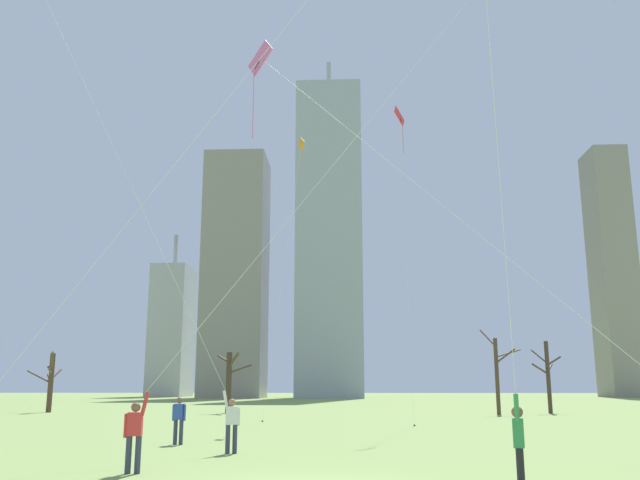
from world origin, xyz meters
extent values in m
cylinder|color=black|center=(4.14, -0.03, 0.42)|extent=(0.14, 0.14, 0.85)
cylinder|color=black|center=(4.08, -0.24, 0.42)|extent=(0.14, 0.14, 0.85)
cube|color=#338C4C|center=(4.11, -0.13, 1.12)|extent=(0.28, 0.38, 0.54)
sphere|color=brown|center=(4.11, -0.13, 1.51)|extent=(0.22, 0.22, 0.22)
cylinder|color=#338C4C|center=(4.16, 0.07, 1.09)|extent=(0.09, 0.09, 0.55)
cylinder|color=#338C4C|center=(4.06, -0.33, 1.59)|extent=(0.14, 0.22, 0.56)
cylinder|color=#33384C|center=(-4.32, 2.53, 0.42)|extent=(0.14, 0.14, 0.85)
cylinder|color=#33384C|center=(-4.10, 2.55, 0.42)|extent=(0.14, 0.14, 0.85)
cube|color=red|center=(-4.21, 2.54, 1.12)|extent=(0.36, 0.23, 0.54)
sphere|color=brown|center=(-4.21, 2.54, 1.51)|extent=(0.22, 0.22, 0.22)
cylinder|color=red|center=(-4.42, 2.52, 1.09)|extent=(0.09, 0.09, 0.55)
cylinder|color=red|center=(-4.00, 2.56, 1.59)|extent=(0.21, 0.11, 0.56)
cylinder|color=silver|center=(1.99, 2.20, 9.20)|extent=(11.99, 0.72, 14.71)
cube|color=pink|center=(-1.52, 3.29, 10.85)|extent=(0.85, 1.15, 1.33)
cylinder|color=black|center=(-1.52, 3.29, 10.85)|extent=(0.25, 0.36, 0.84)
cylinder|color=pink|center=(-1.65, 3.09, 9.39)|extent=(0.02, 0.02, 1.94)
cylinder|color=silver|center=(2.42, 0.68, 6.35)|extent=(7.89, 5.24, 9.02)
cylinder|color=#33384C|center=(-2.67, 7.47, 0.42)|extent=(0.14, 0.14, 0.85)
cylinder|color=#33384C|center=(-2.87, 7.38, 0.42)|extent=(0.14, 0.14, 0.85)
cube|color=white|center=(-2.77, 7.43, 1.12)|extent=(0.39, 0.32, 0.54)
sphere|color=#9E7051|center=(-2.77, 7.43, 1.51)|extent=(0.22, 0.22, 0.22)
cylinder|color=white|center=(-2.58, 7.51, 1.09)|extent=(0.09, 0.09, 0.55)
cylinder|color=white|center=(-2.96, 7.34, 1.59)|extent=(0.22, 0.16, 0.56)
cylinder|color=silver|center=(-7.48, 5.77, 11.39)|extent=(9.06, 3.16, 19.10)
cylinder|color=silver|center=(-2.70, -0.52, 6.52)|extent=(6.91, 0.10, 9.36)
cylinder|color=#33384C|center=(-5.30, 10.53, 0.42)|extent=(0.14, 0.14, 0.85)
cylinder|color=#33384C|center=(-5.08, 10.48, 0.42)|extent=(0.14, 0.14, 0.85)
cube|color=#2D4CA5|center=(-5.19, 10.50, 1.12)|extent=(0.37, 0.26, 0.54)
sphere|color=brown|center=(-5.19, 10.50, 1.51)|extent=(0.22, 0.22, 0.22)
cylinder|color=#2D4CA5|center=(-5.40, 10.55, 1.09)|extent=(0.09, 0.09, 0.55)
cylinder|color=#2D4CA5|center=(-4.98, 10.46, 1.09)|extent=(0.09, 0.09, 0.55)
cube|color=orange|center=(-1.94, 23.75, 15.93)|extent=(0.40, 0.65, 0.72)
cylinder|color=black|center=(-1.94, 23.75, 15.93)|extent=(0.14, 0.14, 0.46)
cylinder|color=orange|center=(-1.87, 23.82, 15.14)|extent=(0.02, 0.02, 1.02)
cylinder|color=silver|center=(-3.11, 24.86, 7.98)|extent=(2.34, 2.24, 15.89)
cylinder|color=#3F3833|center=(-4.27, 25.97, 0.04)|extent=(0.10, 0.10, 0.08)
cube|color=red|center=(3.53, 20.05, 16.04)|extent=(0.62, 1.07, 1.18)
cylinder|color=black|center=(3.53, 20.05, 16.04)|extent=(0.29, 0.08, 0.76)
cylinder|color=red|center=(3.69, 20.01, 14.75)|extent=(0.02, 0.02, 1.68)
cylinder|color=silver|center=(3.79, 21.12, 8.04)|extent=(0.53, 2.14, 16.00)
cylinder|color=#3F3833|center=(4.05, 22.18, 0.04)|extent=(0.10, 0.10, 0.08)
cylinder|color=#423326|center=(15.79, 39.51, 2.70)|extent=(0.31, 0.31, 5.40)
cylinder|color=#423326|center=(15.29, 39.80, 4.23)|extent=(1.11, 0.70, 1.11)
cylinder|color=#423326|center=(15.07, 38.92, 3.27)|extent=(1.57, 1.34, 0.84)
cylinder|color=#423326|center=(16.29, 39.44, 3.90)|extent=(1.09, 0.29, 0.74)
cylinder|color=#423326|center=(16.21, 40.40, 3.39)|extent=(1.00, 1.89, 0.74)
cylinder|color=#423326|center=(-8.57, 38.57, 2.28)|extent=(0.43, 0.43, 4.56)
cylinder|color=#423326|center=(-9.08, 38.93, 4.05)|extent=(1.18, 0.90, 0.72)
cylinder|color=#423326|center=(-8.12, 38.02, 3.97)|extent=(1.12, 1.33, 1.18)
cylinder|color=#423326|center=(-7.75, 38.85, 3.31)|extent=(1.73, 0.74, 0.76)
cylinder|color=#4C3828|center=(11.41, 36.98, 2.73)|extent=(0.29, 0.29, 5.47)
cylinder|color=#4C3828|center=(12.04, 36.66, 4.15)|extent=(1.38, 0.79, 1.07)
cylinder|color=#4C3828|center=(12.34, 37.13, 4.36)|extent=(1.90, 0.39, 0.64)
cylinder|color=#4C3828|center=(11.01, 37.63, 5.51)|extent=(0.94, 1.40, 1.37)
cylinder|color=#4C3828|center=(-22.89, 39.54, 2.28)|extent=(0.40, 0.40, 4.56)
cylinder|color=#4C3828|center=(-22.61, 38.86, 3.89)|extent=(0.74, 1.52, 1.53)
cylinder|color=#4C3828|center=(-23.21, 39.94, 2.56)|extent=(0.82, 0.96, 0.84)
cylinder|color=#4C3828|center=(-22.68, 38.77, 3.20)|extent=(0.58, 1.62, 0.65)
cylinder|color=#4C3828|center=(-23.65, 39.07, 2.72)|extent=(1.65, 1.08, 1.04)
cylinder|color=#4C3828|center=(-22.78, 40.15, 2.92)|extent=(0.36, 1.33, 0.91)
cube|color=#9EA3AD|center=(-3.11, 103.91, 28.34)|extent=(11.73, 7.33, 56.68)
cylinder|color=#99999E|center=(-3.11, 103.91, 59.28)|extent=(0.80, 0.80, 5.20)
cube|color=gray|center=(-20.26, 106.66, 21.98)|extent=(10.92, 10.88, 43.96)
cube|color=#B2B2B7|center=(-35.76, 122.39, 13.01)|extent=(7.03, 11.26, 26.03)
cylinder|color=#99999E|center=(-35.76, 122.39, 29.49)|extent=(0.80, 0.80, 6.92)
cube|color=slate|center=(-2.97, 119.35, 22.31)|extent=(7.67, 8.76, 44.62)
cylinder|color=#99999E|center=(-2.97, 119.35, 48.80)|extent=(0.80, 0.80, 8.37)
cube|color=gray|center=(51.71, 118.78, 24.18)|extent=(6.66, 9.18, 48.37)
camera|label=1|loc=(0.96, -13.74, 1.99)|focal=37.94mm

